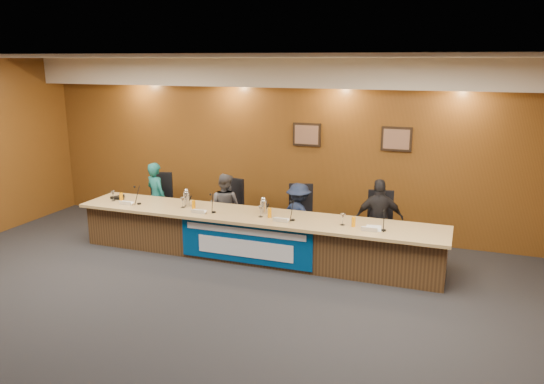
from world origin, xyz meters
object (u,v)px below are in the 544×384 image
Objects in this scene: panelist_a at (156,197)px; banner at (245,243)px; office_chair_a at (160,205)px; office_chair_d at (379,229)px; speakerphone at (119,198)px; panelist_b at (225,207)px; panelist_d at (379,219)px; carafe_left at (187,199)px; office_chair_b at (227,212)px; carafe_mid at (264,207)px; dais_body at (255,237)px; panelist_c at (299,216)px; office_chair_c at (300,220)px.

banner is at bearing 179.29° from panelist_a.
banner is 2.53m from office_chair_a.
banner is 4.58× the size of office_chair_a.
office_chair_d is 4.59m from speakerphone.
panelist_b is 2.54× the size of office_chair_a.
carafe_left is at bearing -3.36° from panelist_d.
speakerphone is at bearing -149.48° from office_chair_b.
panelist_d is at bearing 29.20° from banner.
panelist_a is 6.03× the size of carafe_mid.
dais_body is at bearing -166.95° from office_chair_d.
banner is 1.21m from panelist_c.
carafe_left reaches higher than carafe_mid.
panelist_a is 1.43m from office_chair_b.
office_chair_d is (2.74, 0.00, 0.00)m from office_chair_b.
office_chair_b is 1.25m from carafe_mid.
carafe_mid reaches higher than banner.
office_chair_d is at bearing -153.15° from panelist_c.
office_chair_c is (-1.36, 0.10, -0.19)m from panelist_d.
panelist_d is 2.75m from office_chair_b.
dais_body is at bearing -36.99° from office_chair_a.
panelist_c is 3.60× the size of speakerphone.
carafe_left reaches higher than office_chair_b.
banner is 1.80× the size of panelist_b.
banner is 2.20m from panelist_d.
office_chair_b is (1.41, 0.10, -0.18)m from panelist_a.
panelist_d is at bearing -19.60° from office_chair_c.
office_chair_c is 2.19× the size of carafe_mid.
office_chair_d is at bearing 31.44° from banner.
carafe_mid is (-0.41, -0.69, 0.38)m from office_chair_c.
office_chair_b is (1.41, 0.00, 0.00)m from office_chair_a.
panelist_d reaches higher than carafe_mid.
dais_body is 1.09m from panelist_b.
panelist_d is at bearing -19.93° from office_chair_a.
speakerphone is (-2.76, -0.02, -0.08)m from carafe_mid.
carafe_left reaches higher than banner.
office_chair_c is at bearing -153.32° from panelist_a.
panelist_b is 2.54× the size of office_chair_c.
banner is at bearing -45.94° from office_chair_a.
banner is 2.69m from speakerphone.
office_chair_a is at bearing 144.15° from carafe_left.
banner is at bearing 131.74° from panelist_b.
panelist_b is 1.16m from carafe_mid.
office_chair_c is (0.55, 1.16, 0.10)m from banner.
panelist_a reaches higher than dais_body.
office_chair_c is (1.38, 0.00, 0.00)m from office_chair_b.
panelist_d is at bearing -98.43° from office_chair_d.
panelist_d is at bearing 18.83° from dais_body.
dais_body is 2.05m from office_chair_d.
office_chair_d is at bearing -174.35° from panelist_b.
carafe_left is (-3.16, -0.62, 0.21)m from panelist_d.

